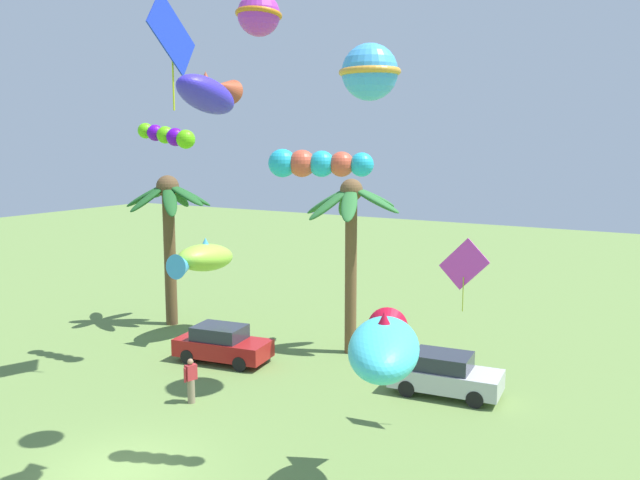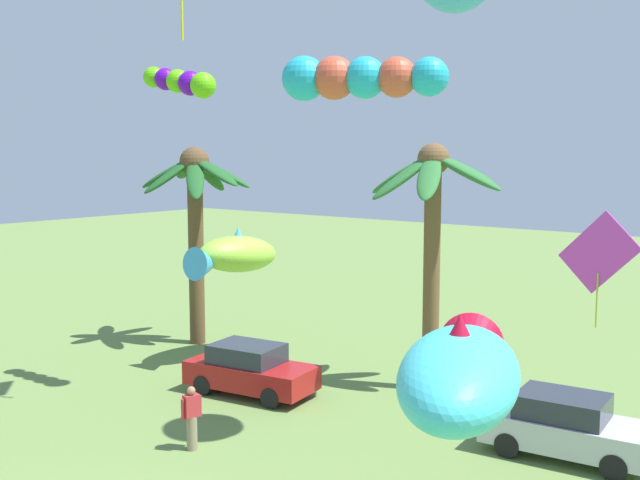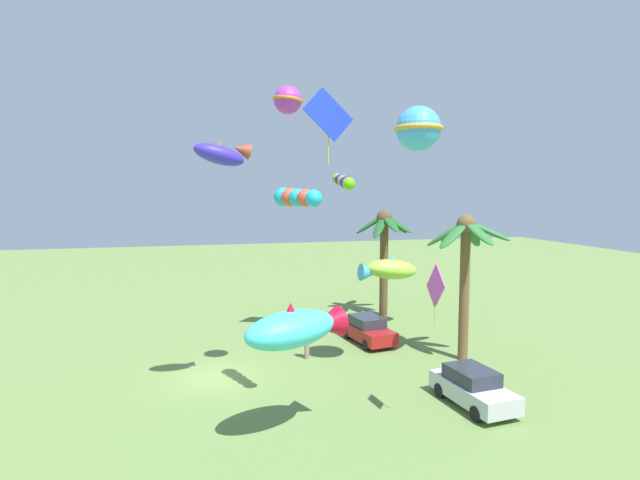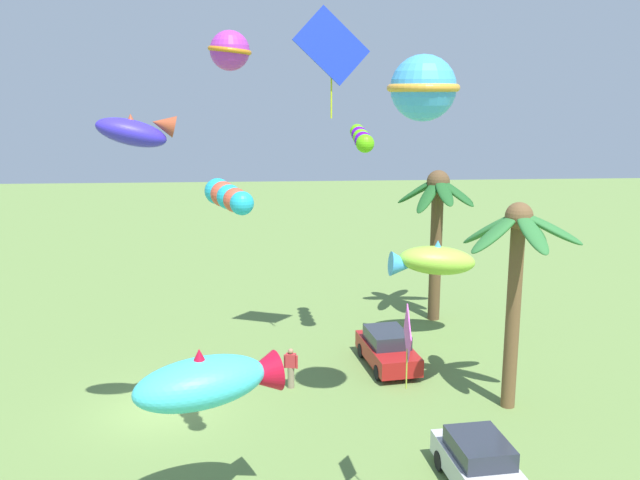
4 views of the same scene
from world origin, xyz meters
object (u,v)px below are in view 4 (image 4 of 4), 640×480
object	(u,v)px
kite_fish_1	(432,261)
kite_ball_3	(230,51)
kite_diamond_0	(331,47)
kite_ball_7	(423,88)
parked_car_1	(387,349)
palm_tree_1	(516,257)
kite_fish_2	(209,381)
parked_car_0	(480,465)
spectator_0	(291,368)
kite_tube_8	(362,138)
kite_fish_6	(136,131)
palm_tree_0	(437,210)
kite_tube_5	(228,196)
kite_diamond_4	(408,335)

from	to	relation	value
kite_fish_1	kite_ball_3	distance (m)	15.10
kite_diamond_0	kite_ball_7	bearing A→B (deg)	16.82
parked_car_1	kite_ball_3	distance (m)	14.38
palm_tree_1	kite_fish_2	size ratio (longest dim) A/B	1.81
parked_car_0	spectator_0	size ratio (longest dim) A/B	2.55
kite_ball_3	kite_tube_8	xyz separation A→B (m)	(-7.92, 4.82, -3.11)
spectator_0	kite_ball_3	bearing A→B (deg)	-22.04
kite_fish_2	kite_ball_7	bearing A→B (deg)	119.93
kite_fish_1	parked_car_0	bearing A→B (deg)	-5.78
kite_fish_6	kite_ball_7	bearing A→B (deg)	89.21
parked_car_0	kite_fish_6	bearing A→B (deg)	-104.50
palm_tree_0	palm_tree_1	size ratio (longest dim) A/B	0.99
kite_ball_3	kite_ball_7	world-z (taller)	kite_ball_3
palm_tree_1	kite_fish_1	world-z (taller)	palm_tree_1
parked_car_0	kite_tube_5	distance (m)	10.50
parked_car_1	kite_ball_7	bearing A→B (deg)	-2.35
palm_tree_1	kite_ball_7	bearing A→B (deg)	-55.07
kite_diamond_4	kite_fish_2	bearing A→B (deg)	-93.46
kite_fish_6	kite_ball_7	size ratio (longest dim) A/B	1.11
kite_fish_2	kite_diamond_4	world-z (taller)	kite_diamond_4
kite_tube_5	kite_fish_6	size ratio (longest dim) A/B	1.08
kite_diamond_4	kite_fish_6	distance (m)	9.51
kite_tube_5	kite_fish_6	bearing A→B (deg)	-117.44
palm_tree_0	parked_car_1	world-z (taller)	palm_tree_0
palm_tree_0	kite_ball_3	distance (m)	16.54
kite_fish_2	kite_tube_5	size ratio (longest dim) A/B	1.57
spectator_0	kite_tube_8	size ratio (longest dim) A/B	0.58
kite_tube_8	kite_ball_3	bearing A→B (deg)	-31.30
kite_diamond_4	kite_ball_3	bearing A→B (deg)	-134.04
parked_car_0	kite_fish_6	distance (m)	13.70
parked_car_1	kite_fish_2	bearing A→B (deg)	-31.59
kite_diamond_0	kite_fish_1	world-z (taller)	kite_diamond_0
spectator_0	kite_fish_2	distance (m)	9.28
parked_car_0	kite_fish_1	world-z (taller)	kite_fish_1
palm_tree_1	parked_car_0	distance (m)	7.54
parked_car_0	parked_car_1	size ratio (longest dim) A/B	0.99
kite_fish_1	kite_fish_2	xyz separation A→B (m)	(13.29, -8.76, 0.33)
spectator_0	kite_fish_1	size ratio (longest dim) A/B	0.40
spectator_0	kite_tube_5	bearing A→B (deg)	-16.42
palm_tree_0	kite_ball_3	xyz separation A→B (m)	(12.01, -9.04, 6.89)
kite_tube_5	kite_tube_8	xyz separation A→B (m)	(-9.75, 4.88, 0.81)
kite_diamond_0	kite_diamond_4	bearing A→B (deg)	5.74
palm_tree_1	kite_fish_6	world-z (taller)	kite_fish_6
kite_fish_6	parked_car_1	bearing A→B (deg)	128.26
spectator_0	kite_tube_8	world-z (taller)	kite_tube_8
spectator_0	kite_diamond_0	distance (m)	12.21
kite_ball_3	kite_fish_6	bearing A→B (deg)	-80.13
spectator_0	kite_fish_6	xyz separation A→B (m)	(4.82, -4.44, 9.31)
kite_diamond_0	kite_fish_1	distance (m)	10.66
parked_car_1	kite_tube_5	world-z (taller)	kite_tube_5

